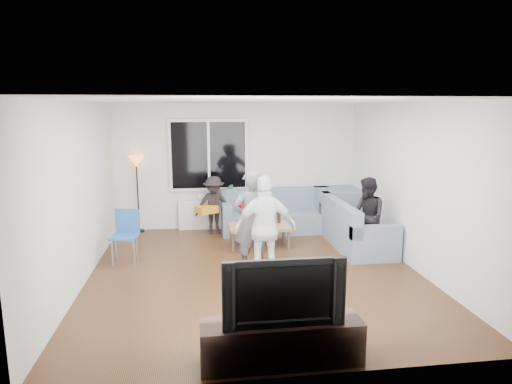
{
  "coord_description": "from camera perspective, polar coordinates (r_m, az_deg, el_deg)",
  "views": [
    {
      "loc": [
        -0.86,
        -6.48,
        2.5
      ],
      "look_at": [
        0.1,
        0.6,
        1.15
      ],
      "focal_mm": 31.22,
      "sensor_mm": 36.0,
      "label": 1
    }
  ],
  "objects": [
    {
      "name": "cushion_red",
      "position": [
        9.09,
        -0.96,
        -1.95
      ],
      "size": [
        0.4,
        0.34,
        0.13
      ],
      "primitive_type": "cube",
      "rotation": [
        0.0,
        0.0,
        0.13
      ],
      "color": "maroon",
      "rests_on": "sofa_back_section"
    },
    {
      "name": "spectator_right",
      "position": [
        7.85,
        14.06,
        -3.08
      ],
      "size": [
        0.57,
        0.7,
        1.35
      ],
      "primitive_type": "imported",
      "rotation": [
        0.0,
        0.0,
        -1.48
      ],
      "color": "black",
      "rests_on": "floor"
    },
    {
      "name": "bottle_b",
      "position": [
        7.96,
        0.02,
        -3.73
      ],
      "size": [
        0.08,
        0.08,
        0.23
      ],
      "primitive_type": "cylinder",
      "color": "#217B16",
      "rests_on": "coffee_table"
    },
    {
      "name": "tv_console",
      "position": [
        4.65,
        3.28,
        -18.65
      ],
      "size": [
        1.6,
        0.4,
        0.44
      ],
      "primitive_type": "cube",
      "color": "#332119",
      "rests_on": "floor"
    },
    {
      "name": "sofa_back_section",
      "position": [
        9.14,
        2.84,
        -2.44
      ],
      "size": [
        2.3,
        0.85,
        0.85
      ],
      "primitive_type": null,
      "color": "slate",
      "rests_on": "floor"
    },
    {
      "name": "cushion_yellow",
      "position": [
        8.95,
        -6.33,
        -2.21
      ],
      "size": [
        0.48,
        0.46,
        0.14
      ],
      "primitive_type": "cube",
      "rotation": [
        0.0,
        0.0,
        0.47
      ],
      "color": "orange",
      "rests_on": "sofa_back_section"
    },
    {
      "name": "floor",
      "position": [
        7.0,
        -0.16,
        -10.39
      ],
      "size": [
        5.0,
        5.5,
        0.04
      ],
      "primitive_type": "cube",
      "color": "#56351C",
      "rests_on": "ground"
    },
    {
      "name": "player_right",
      "position": [
        6.49,
        1.2,
        -4.69
      ],
      "size": [
        0.92,
        0.39,
        1.56
      ],
      "primitive_type": "imported",
      "rotation": [
        0.0,
        0.0,
        3.15
      ],
      "color": "white",
      "rests_on": "floor"
    },
    {
      "name": "wall_front",
      "position": [
        3.99,
        5.1,
        -6.82
      ],
      "size": [
        5.0,
        0.04,
        2.6
      ],
      "primitive_type": "cube",
      "color": "silver",
      "rests_on": "ground"
    },
    {
      "name": "wall_left",
      "position": [
        6.79,
        -21.74,
        -0.23
      ],
      "size": [
        0.04,
        5.5,
        2.6
      ],
      "primitive_type": "cube",
      "color": "silver",
      "rests_on": "ground"
    },
    {
      "name": "spectator_back",
      "position": [
        8.99,
        -5.41,
        -1.66
      ],
      "size": [
        0.78,
        0.47,
        1.17
      ],
      "primitive_type": "imported",
      "rotation": [
        0.0,
        0.0,
        0.05
      ],
      "color": "black",
      "rests_on": "floor"
    },
    {
      "name": "window_glass",
      "position": [
        9.18,
        -6.07,
        4.7
      ],
      "size": [
        1.5,
        0.02,
        1.35
      ],
      "primitive_type": "cube",
      "color": "black",
      "rests_on": "window_frame"
    },
    {
      "name": "bottle_c",
      "position": [
        8.27,
        0.58,
        -3.22
      ],
      "size": [
        0.07,
        0.07,
        0.22
      ],
      "primitive_type": "cylinder",
      "color": "black",
      "rests_on": "coffee_table"
    },
    {
      "name": "radiator",
      "position": [
        9.39,
        -5.93,
        -2.85
      ],
      "size": [
        1.3,
        0.12,
        0.62
      ],
      "primitive_type": "cube",
      "color": "silver",
      "rests_on": "floor"
    },
    {
      "name": "window_mullion",
      "position": [
        9.17,
        -6.07,
        4.69
      ],
      "size": [
        0.05,
        0.03,
        1.35
      ],
      "primitive_type": "cube",
      "color": "white",
      "rests_on": "window_frame"
    },
    {
      "name": "side_chair",
      "position": [
        7.59,
        -16.52,
        -5.58
      ],
      "size": [
        0.47,
        0.47,
        0.86
      ],
      "primitive_type": null,
      "rotation": [
        0.0,
        0.0,
        -0.2
      ],
      "color": "#265CA5",
      "rests_on": "floor"
    },
    {
      "name": "vase",
      "position": [
        9.27,
        -7.05,
        -0.53
      ],
      "size": [
        0.19,
        0.19,
        0.18
      ],
      "primitive_type": "imported",
      "rotation": [
        0.0,
        0.0,
        0.13
      ],
      "color": "silver",
      "rests_on": "radiator"
    },
    {
      "name": "coffee_table",
      "position": [
        8.17,
        0.42,
        -5.64
      ],
      "size": [
        1.1,
        0.6,
        0.4
      ],
      "primitive_type": "cube",
      "rotation": [
        0.0,
        0.0,
        0.0
      ],
      "color": "#A87A51",
      "rests_on": "floor"
    },
    {
      "name": "floor_lamp",
      "position": [
        9.33,
        -14.91,
        -0.29
      ],
      "size": [
        0.32,
        0.32,
        1.56
      ],
      "primitive_type": null,
      "color": "orange",
      "rests_on": "floor"
    },
    {
      "name": "sofa_corner",
      "position": [
        9.45,
        10.4,
        -2.17
      ],
      "size": [
        0.85,
        0.85,
        0.85
      ],
      "primitive_type": "cube",
      "color": "slate",
      "rests_on": "floor"
    },
    {
      "name": "wall_back",
      "position": [
        9.36,
        -2.39,
        3.33
      ],
      "size": [
        5.0,
        0.04,
        2.6
      ],
      "primitive_type": "cube",
      "color": "silver",
      "rests_on": "ground"
    },
    {
      "name": "player_left",
      "position": [
        6.83,
        -0.62,
        -3.78
      ],
      "size": [
        0.64,
        0.48,
        1.58
      ],
      "primitive_type": "imported",
      "rotation": [
        0.0,
        0.0,
        3.32
      ],
      "color": "#54555A",
      "rests_on": "floor"
    },
    {
      "name": "potted_plant",
      "position": [
        9.28,
        -3.46,
        0.01
      ],
      "size": [
        0.19,
        0.16,
        0.32
      ],
      "primitive_type": "imported",
      "rotation": [
        0.0,
        0.0,
        0.12
      ],
      "color": "#2D6E2C",
      "rests_on": "radiator"
    },
    {
      "name": "television",
      "position": [
        4.4,
        3.36,
        -12.28
      ],
      "size": [
        1.18,
        0.15,
        0.68
      ],
      "primitive_type": "imported",
      "color": "black",
      "rests_on": "tv_console"
    },
    {
      "name": "bottle_e",
      "position": [
        8.27,
        2.93,
        -3.28
      ],
      "size": [
        0.07,
        0.07,
        0.21
      ],
      "primitive_type": "cylinder",
      "color": "black",
      "rests_on": "coffee_table"
    },
    {
      "name": "ceiling",
      "position": [
        6.54,
        -0.17,
        11.76
      ],
      "size": [
        5.0,
        5.5,
        0.04
      ],
      "primitive_type": "cube",
      "color": "white",
      "rests_on": "ground"
    },
    {
      "name": "window_frame",
      "position": [
        9.22,
        -6.08,
        4.72
      ],
      "size": [
        1.62,
        0.06,
        1.47
      ],
      "primitive_type": "cube",
      "color": "white",
      "rests_on": "wall_back"
    },
    {
      "name": "bottle_a",
      "position": [
        8.18,
        -1.53,
        -3.37
      ],
      "size": [
        0.07,
        0.07,
        0.22
      ],
      "primitive_type": "cylinder",
      "color": "orange",
      "rests_on": "coffee_table"
    },
    {
      "name": "wall_right",
      "position": [
        7.4,
        19.57,
        0.75
      ],
      "size": [
        0.04,
        5.5,
        2.6
      ],
      "primitive_type": "cube",
      "color": "silver",
      "rests_on": "ground"
    },
    {
      "name": "pitcher",
      "position": [
        8.02,
        0.43,
        -3.85
      ],
      "size": [
        0.17,
        0.17,
        0.17
      ],
      "primitive_type": "cylinder",
      "color": "maroon",
      "rests_on": "coffee_table"
    },
    {
      "name": "bottle_d",
      "position": [
        8.02,
        2.37,
        -3.45
      ],
      "size": [
        0.07,
        0.07,
        0.28
      ],
      "primitive_type": "cylinder",
      "color": "orange",
      "rests_on": "coffee_table"
    },
    {
      "name": "sofa_right_section",
      "position": [
        8.37,
        12.7,
        -3.92
      ],
      "size": [
        2.0,
        0.85,
        0.85
      ],
      "primitive_type": null,
      "rotation": [
        0.0,
        0.0,
        1.57
      ],
      "color": "slate",
      "rests_on": "floor"
    }
  ]
}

